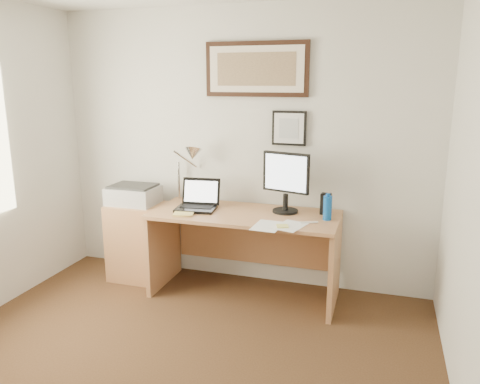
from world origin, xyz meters
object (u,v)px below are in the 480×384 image
at_px(desk, 247,236).
at_px(laptop, 198,202).
at_px(water_bottle, 327,208).
at_px(printer, 133,194).
at_px(lcd_monitor, 286,179).
at_px(side_cabinet, 138,241).
at_px(book, 175,212).

distance_m(desk, laptop, 0.53).
xyz_separation_m(water_bottle, printer, (-1.80, 0.06, -0.03)).
xyz_separation_m(desk, printer, (-1.10, -0.02, 0.30)).
height_order(desk, lcd_monitor, lcd_monitor).
xyz_separation_m(laptop, lcd_monitor, (0.76, 0.12, 0.23)).
xyz_separation_m(side_cabinet, printer, (-0.03, 0.02, 0.45)).
height_order(book, laptop, laptop).
height_order(side_cabinet, water_bottle, water_bottle).
height_order(water_bottle, lcd_monitor, lcd_monitor).
relative_size(side_cabinet, lcd_monitor, 1.40).
bearing_deg(laptop, book, -126.38).
relative_size(side_cabinet, laptop, 1.99).
xyz_separation_m(laptop, printer, (-0.67, 0.06, 0.01)).
bearing_deg(printer, water_bottle, -1.77).
relative_size(water_bottle, desk, 0.12).
relative_size(side_cabinet, printer, 1.66).
distance_m(water_bottle, desk, 0.78).
height_order(book, desk, book).
height_order(book, printer, printer).
distance_m(water_bottle, printer, 1.80).
bearing_deg(side_cabinet, lcd_monitor, 2.98).
height_order(side_cabinet, desk, desk).
bearing_deg(water_bottle, lcd_monitor, 163.07).
height_order(desk, laptop, laptop).
relative_size(side_cabinet, desk, 0.46).
bearing_deg(side_cabinet, printer, 156.56).
height_order(laptop, lcd_monitor, lcd_monitor).
relative_size(water_bottle, book, 0.87).
bearing_deg(printer, laptop, -4.90).
xyz_separation_m(desk, lcd_monitor, (0.33, 0.04, 0.53)).
xyz_separation_m(desk, laptop, (-0.43, -0.08, 0.29)).
relative_size(side_cabinet, book, 3.17).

